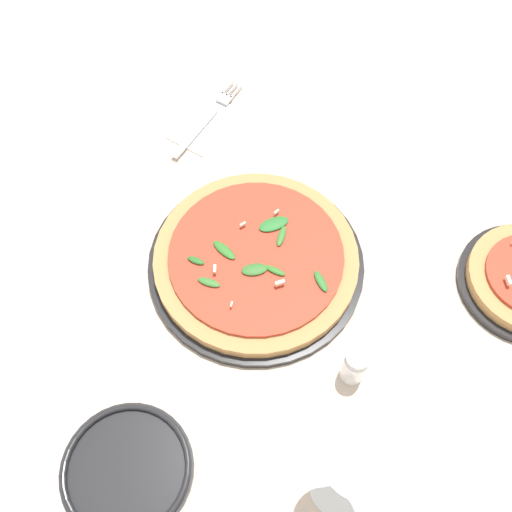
# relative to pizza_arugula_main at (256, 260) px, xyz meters

# --- Properties ---
(ground_plane) EXTENTS (6.00, 6.00, 0.00)m
(ground_plane) POSITION_rel_pizza_arugula_main_xyz_m (-0.03, -0.03, -0.02)
(ground_plane) COLOR beige
(pizza_arugula_main) EXTENTS (0.32, 0.32, 0.05)m
(pizza_arugula_main) POSITION_rel_pizza_arugula_main_xyz_m (0.00, 0.00, 0.00)
(pizza_arugula_main) COLOR black
(pizza_arugula_main) RESTS_ON ground_plane
(wine_glass) EXTENTS (0.08, 0.08, 0.17)m
(wine_glass) POSITION_rel_pizza_arugula_main_xyz_m (-0.27, -0.19, 0.10)
(wine_glass) COLOR white
(wine_glass) RESTS_ON ground_plane
(napkin) EXTENTS (0.14, 0.11, 0.01)m
(napkin) POSITION_rel_pizza_arugula_main_xyz_m (0.24, 0.16, -0.01)
(napkin) COLOR white
(napkin) RESTS_ON ground_plane
(fork) EXTENTS (0.19, 0.06, 0.00)m
(fork) POSITION_rel_pizza_arugula_main_xyz_m (0.25, 0.16, -0.01)
(fork) COLOR silver
(fork) RESTS_ON ground_plane
(side_plate_white) EXTENTS (0.17, 0.17, 0.02)m
(side_plate_white) POSITION_rel_pizza_arugula_main_xyz_m (-0.32, 0.07, -0.01)
(side_plate_white) COLOR black
(side_plate_white) RESTS_ON ground_plane
(shaker_pepper) EXTENTS (0.03, 0.03, 0.07)m
(shaker_pepper) POSITION_rel_pizza_arugula_main_xyz_m (-0.12, -0.17, 0.02)
(shaker_pepper) COLOR silver
(shaker_pepper) RESTS_ON ground_plane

